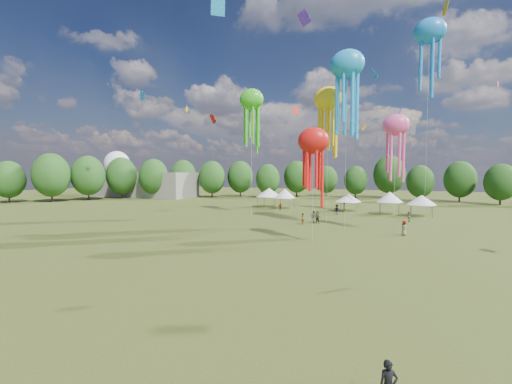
% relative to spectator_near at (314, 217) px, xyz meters
% --- Properties ---
extents(ground, '(300.00, 300.00, 0.00)m').
position_rel_spectator_near_xyz_m(ground, '(3.78, -37.71, -0.94)').
color(ground, '#384416').
rests_on(ground, ground).
extents(spectator_near, '(1.16, 1.12, 1.88)m').
position_rel_spectator_near_xyz_m(spectator_near, '(0.00, 0.00, 0.00)').
color(spectator_near, gray).
rests_on(spectator_near, ground).
extents(spectators_far, '(25.03, 26.76, 1.90)m').
position_rel_spectator_near_xyz_m(spectators_far, '(3.02, 5.91, -0.05)').
color(spectators_far, gray).
rests_on(spectators_far, ground).
extents(festival_tents, '(36.37, 9.38, 4.37)m').
position_rel_spectator_near_xyz_m(festival_tents, '(-1.09, 17.72, 2.22)').
color(festival_tents, '#47474C').
rests_on(festival_tents, ground).
extents(show_kites, '(33.05, 27.30, 32.03)m').
position_rel_spectator_near_xyz_m(show_kites, '(3.99, 0.59, 18.59)').
color(show_kites, yellow).
rests_on(show_kites, ground).
extents(small_kites, '(72.36, 56.77, 43.01)m').
position_rel_spectator_near_xyz_m(small_kites, '(4.49, 2.17, 29.81)').
color(small_kites, yellow).
rests_on(small_kites, ground).
extents(treeline, '(201.57, 95.24, 13.43)m').
position_rel_spectator_near_xyz_m(treeline, '(-0.09, 24.80, 5.61)').
color(treeline, '#38281C').
rests_on(treeline, ground).
extents(hangar, '(40.00, 12.00, 8.00)m').
position_rel_spectator_near_xyz_m(hangar, '(-68.22, 34.29, 3.06)').
color(hangar, gray).
rests_on(hangar, ground).
extents(radome, '(9.00, 9.00, 16.00)m').
position_rel_spectator_near_xyz_m(radome, '(-84.22, 40.29, 9.05)').
color(radome, white).
rests_on(radome, ground).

